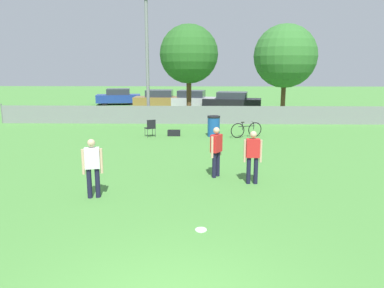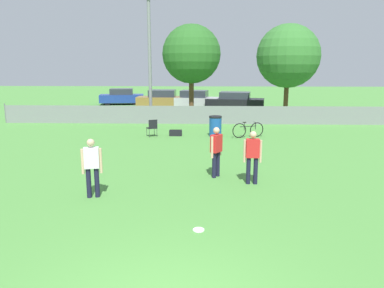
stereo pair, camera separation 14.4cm
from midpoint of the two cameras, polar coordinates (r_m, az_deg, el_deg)
name	(u,v)px [view 2 (the right image)]	position (r m, az deg, el deg)	size (l,w,h in m)	color
fence_backline	(196,115)	(22.83, 0.80, 4.45)	(23.74, 0.07, 1.21)	gray
light_pole	(149,47)	(23.98, -6.32, 14.41)	(0.90, 0.36, 7.69)	gray
tree_near_pole	(191,54)	(24.71, 0.08, 13.52)	(3.76, 3.76, 6.11)	brown
tree_far_right	(288,56)	(27.14, 14.58, 12.83)	(4.34, 4.34, 6.30)	brown
player_receiver_white	(92,164)	(10.31, -14.64, -3.00)	(0.54, 0.31, 1.61)	#191933
player_defender_red	(253,154)	(11.27, 9.57, -1.52)	(0.55, 0.23, 1.61)	#191933
player_thrower_red	(216,149)	(11.84, 4.06, -0.73)	(0.40, 0.47, 1.61)	#191933
frisbee_disc	(199,230)	(8.31, 1.52, -12.94)	(0.25, 0.25, 0.03)	white
folding_chair_sideline	(152,127)	(18.74, -5.86, 2.62)	(0.60, 0.61, 0.88)	#333338
bicycle_sideline	(248,130)	(18.74, 8.77, 2.14)	(1.60, 0.65, 0.78)	black
trash_bin	(215,126)	(18.82, 3.80, 2.73)	(0.64, 0.64, 1.03)	#194C99
gear_bag_sideline	(176,133)	(19.03, -2.29, 1.71)	(0.63, 0.35, 0.31)	black
parked_car_blue	(122,97)	(34.99, -10.54, 7.08)	(4.14, 2.28, 1.44)	black
parked_car_tan	(162,99)	(31.51, -4.40, 6.80)	(4.21, 1.89, 1.52)	black
parked_car_silver	(194,100)	(30.98, 0.48, 6.72)	(4.29, 2.38, 1.50)	black
parked_car_dark	(235,101)	(30.22, 6.70, 6.49)	(4.80, 2.57, 1.44)	black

